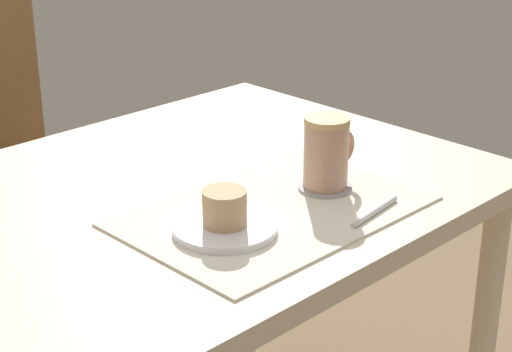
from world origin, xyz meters
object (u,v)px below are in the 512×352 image
dining_table (178,236)px  pastry (225,208)px  pastry_plate (225,228)px  coffee_mug (327,152)px

dining_table → pastry: bearing=-106.4°
dining_table → pastry_plate: pastry_plate is taller
pastry_plate → dining_table: bearing=73.6°
pastry → dining_table: bearing=73.6°
pastry → pastry_plate: bearing=0.0°
pastry_plate → coffee_mug: coffee_mug is taller
dining_table → pastry_plate: size_ratio=6.75×
dining_table → coffee_mug: coffee_mug is taller
pastry_plate → coffee_mug: (0.23, 0.00, 0.06)m
pastry_plate → coffee_mug: bearing=0.5°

